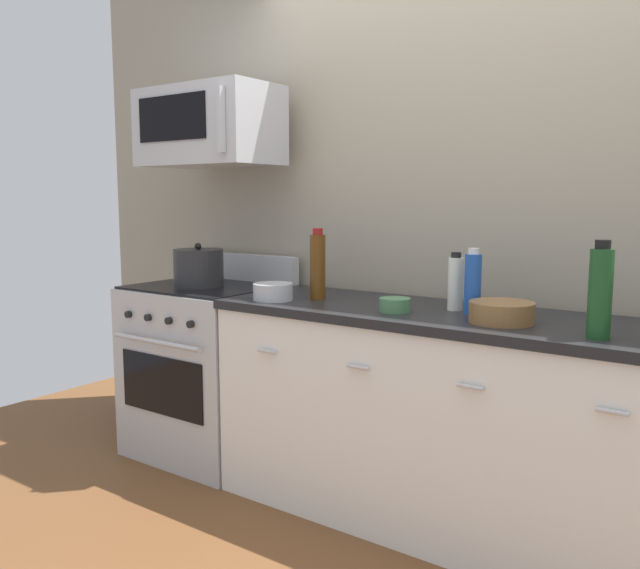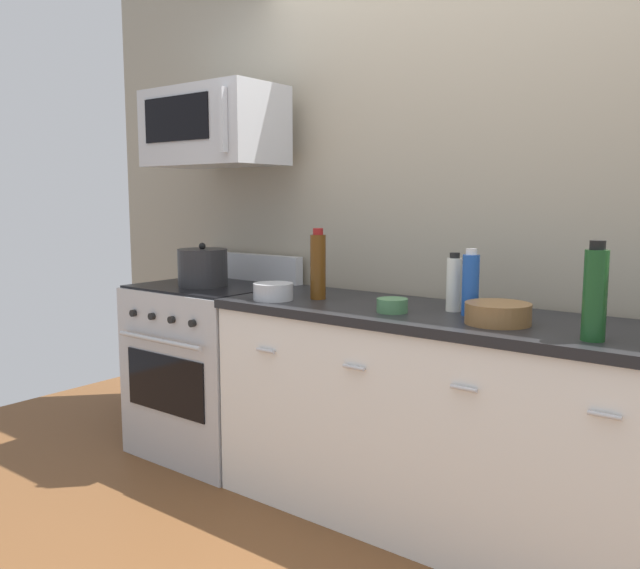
% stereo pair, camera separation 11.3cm
% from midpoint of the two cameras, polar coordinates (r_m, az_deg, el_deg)
% --- Properties ---
extents(ground_plane, '(6.15, 6.15, 0.00)m').
position_cam_midpoint_polar(ground_plane, '(3.03, 9.53, -19.79)').
color(ground_plane, brown).
extents(back_wall, '(5.13, 0.10, 2.70)m').
position_cam_midpoint_polar(back_wall, '(3.07, 13.46, 6.67)').
color(back_wall, '#9E937F').
rests_on(back_wall, ground_plane).
extents(counter_unit, '(2.04, 0.66, 0.92)m').
position_cam_midpoint_polar(counter_unit, '(2.85, 9.73, -11.54)').
color(counter_unit, white).
rests_on(counter_unit, ground_plane).
extents(range_oven, '(0.76, 0.69, 1.07)m').
position_cam_midpoint_polar(range_oven, '(3.64, -10.56, -7.15)').
color(range_oven, '#B7BABF').
rests_on(range_oven, ground_plane).
extents(microwave, '(0.74, 0.44, 0.40)m').
position_cam_midpoint_polar(microwave, '(3.58, -10.54, 13.28)').
color(microwave, '#B7BABF').
extents(bottle_soda_blue, '(0.07, 0.07, 0.27)m').
position_cam_midpoint_polar(bottle_soda_blue, '(2.68, 11.95, 0.12)').
color(bottle_soda_blue, '#1E4CA5').
rests_on(bottle_soda_blue, countertop_slab).
extents(bottle_vinegar_white, '(0.06, 0.06, 0.24)m').
position_cam_midpoint_polar(bottle_vinegar_white, '(2.77, 10.54, 0.14)').
color(bottle_vinegar_white, silver).
rests_on(bottle_vinegar_white, countertop_slab).
extents(bottle_wine_amber, '(0.07, 0.07, 0.33)m').
position_cam_midpoint_polar(bottle_wine_amber, '(3.02, -1.27, 1.64)').
color(bottle_wine_amber, '#59330F').
rests_on(bottle_wine_amber, countertop_slab).
extents(bottle_wine_green, '(0.08, 0.08, 0.33)m').
position_cam_midpoint_polar(bottle_wine_green, '(2.34, 21.88, -0.61)').
color(bottle_wine_green, '#19471E').
rests_on(bottle_wine_green, countertop_slab).
extents(bowl_steel_prep, '(0.18, 0.18, 0.08)m').
position_cam_midpoint_polar(bowl_steel_prep, '(3.01, -5.17, -0.59)').
color(bowl_steel_prep, '#B2B5BA').
rests_on(bowl_steel_prep, countertop_slab).
extents(bowl_wooden_salad, '(0.24, 0.24, 0.08)m').
position_cam_midpoint_polar(bowl_wooden_salad, '(2.54, 14.27, -2.28)').
color(bowl_wooden_salad, brown).
rests_on(bowl_wooden_salad, countertop_slab).
extents(bowl_green_glaze, '(0.13, 0.13, 0.06)m').
position_cam_midpoint_polar(bowl_green_glaze, '(2.71, 5.33, -1.75)').
color(bowl_green_glaze, '#477A4C').
rests_on(bowl_green_glaze, countertop_slab).
extents(stockpot, '(0.26, 0.26, 0.23)m').
position_cam_midpoint_polar(stockpot, '(3.51, -11.40, 1.42)').
color(stockpot, '#262628').
rests_on(stockpot, range_oven).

